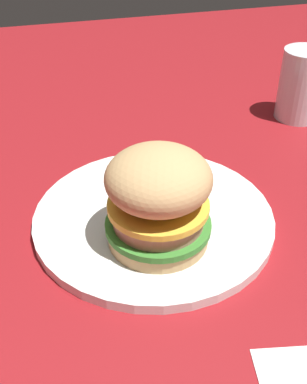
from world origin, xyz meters
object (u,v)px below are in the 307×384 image
sandwich (158,198)px  plate (154,217)px  fries_pile (146,174)px  drink_glass (301,89)px

sandwich → plate: bearing=-98.8°
plate → fries_pile: 0.08m
drink_glass → sandwich: bearing=38.9°
drink_glass → plate: bearing=34.1°
fries_pile → drink_glass: size_ratio=1.07×
sandwich → fries_pile: 0.13m
plate → sandwich: bearing=81.2°
plate → drink_glass: size_ratio=2.51×
plate → drink_glass: (-0.29, -0.20, 0.04)m
fries_pile → sandwich: bearing=81.6°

